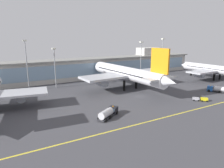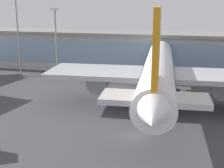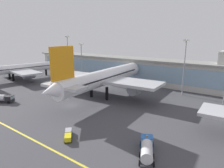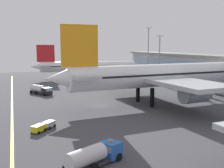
{
  "view_description": "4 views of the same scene",
  "coord_description": "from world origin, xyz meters",
  "px_view_note": "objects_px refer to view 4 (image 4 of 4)",
  "views": [
    {
      "loc": [
        -50.76,
        -64.76,
        24.59
      ],
      "look_at": [
        -7.97,
        11.88,
        3.97
      ],
      "focal_mm": 31.58,
      "sensor_mm": 36.0,
      "label": 1
    },
    {
      "loc": [
        7.72,
        -46.07,
        21.23
      ],
      "look_at": [
        -5.52,
        6.41,
        6.86
      ],
      "focal_mm": 49.47,
      "sensor_mm": 36.0,
      "label": 2
    },
    {
      "loc": [
        50.87,
        -45.06,
        23.4
      ],
      "look_at": [
        9.28,
        10.79,
        6.93
      ],
      "focal_mm": 32.21,
      "sensor_mm": 36.0,
      "label": 3
    },
    {
      "loc": [
        68.22,
        -21.29,
        15.8
      ],
      "look_at": [
        -4.82,
        4.97,
        4.96
      ],
      "focal_mm": 44.32,
      "sensor_mm": 36.0,
      "label": 4
    }
  ],
  "objects_px": {
    "airliner_near_left": "(88,67)",
    "baggage_tug_near": "(43,126)",
    "fuel_tanker_truck": "(41,90)",
    "apron_light_mast_centre": "(148,46)",
    "airliner_near_right": "(156,76)",
    "apron_light_mast_far_east": "(160,52)",
    "service_truck_far": "(95,155)"
  },
  "relations": [
    {
      "from": "airliner_near_left",
      "to": "fuel_tanker_truck",
      "type": "distance_m",
      "value": 42.78
    },
    {
      "from": "airliner_near_left",
      "to": "apron_light_mast_far_east",
      "type": "distance_m",
      "value": 37.22
    },
    {
      "from": "fuel_tanker_truck",
      "to": "apron_light_mast_far_east",
      "type": "relative_size",
      "value": 0.45
    },
    {
      "from": "service_truck_far",
      "to": "apron_light_mast_far_east",
      "type": "bearing_deg",
      "value": 27.59
    },
    {
      "from": "apron_light_mast_centre",
      "to": "apron_light_mast_far_east",
      "type": "distance_m",
      "value": 12.82
    },
    {
      "from": "airliner_near_left",
      "to": "airliner_near_right",
      "type": "distance_m",
      "value": 59.75
    },
    {
      "from": "baggage_tug_near",
      "to": "apron_light_mast_centre",
      "type": "height_order",
      "value": "apron_light_mast_centre"
    },
    {
      "from": "apron_light_mast_far_east",
      "to": "service_truck_far",
      "type": "bearing_deg",
      "value": -35.48
    },
    {
      "from": "airliner_near_left",
      "to": "apron_light_mast_centre",
      "type": "xyz_separation_m",
      "value": [
        16.83,
        23.03,
        9.68
      ]
    },
    {
      "from": "airliner_near_left",
      "to": "baggage_tug_near",
      "type": "bearing_deg",
      "value": -101.8
    },
    {
      "from": "baggage_tug_near",
      "to": "apron_light_mast_far_east",
      "type": "xyz_separation_m",
      "value": [
        -44.98,
        49.78,
        12.57
      ]
    },
    {
      "from": "airliner_near_right",
      "to": "service_truck_far",
      "type": "bearing_deg",
      "value": -133.9
    },
    {
      "from": "airliner_near_right",
      "to": "apron_light_mast_centre",
      "type": "distance_m",
      "value": 47.64
    },
    {
      "from": "baggage_tug_near",
      "to": "apron_light_mast_centre",
      "type": "bearing_deg",
      "value": -178.19
    },
    {
      "from": "apron_light_mast_far_east",
      "to": "airliner_near_left",
      "type": "bearing_deg",
      "value": -143.72
    },
    {
      "from": "airliner_near_left",
      "to": "baggage_tug_near",
      "type": "relative_size",
      "value": 10.2
    },
    {
      "from": "fuel_tanker_truck",
      "to": "airliner_near_left",
      "type": "bearing_deg",
      "value": 112.96
    },
    {
      "from": "fuel_tanker_truck",
      "to": "service_truck_far",
      "type": "distance_m",
      "value": 57.8
    },
    {
      "from": "airliner_near_right",
      "to": "fuel_tanker_truck",
      "type": "xyz_separation_m",
      "value": [
        -24.97,
        -28.37,
        -6.06
      ]
    },
    {
      "from": "fuel_tanker_truck",
      "to": "baggage_tug_near",
      "type": "xyz_separation_m",
      "value": [
        39.72,
        -3.5,
        -0.72
      ]
    },
    {
      "from": "fuel_tanker_truck",
      "to": "baggage_tug_near",
      "type": "bearing_deg",
      "value": -36.58
    },
    {
      "from": "apron_light_mast_centre",
      "to": "apron_light_mast_far_east",
      "type": "height_order",
      "value": "apron_light_mast_centre"
    },
    {
      "from": "airliner_near_right",
      "to": "airliner_near_left",
      "type": "bearing_deg",
      "value": 89.07
    },
    {
      "from": "service_truck_far",
      "to": "apron_light_mast_far_east",
      "type": "relative_size",
      "value": 0.46
    },
    {
      "from": "airliner_near_left",
      "to": "service_truck_far",
      "type": "height_order",
      "value": "airliner_near_left"
    },
    {
      "from": "apron_light_mast_centre",
      "to": "apron_light_mast_far_east",
      "type": "bearing_deg",
      "value": -6.66
    },
    {
      "from": "apron_light_mast_far_east",
      "to": "airliner_near_right",
      "type": "bearing_deg",
      "value": -30.65
    },
    {
      "from": "apron_light_mast_far_east",
      "to": "apron_light_mast_centre",
      "type": "bearing_deg",
      "value": 173.34
    },
    {
      "from": "baggage_tug_near",
      "to": "apron_light_mast_far_east",
      "type": "distance_m",
      "value": 68.26
    },
    {
      "from": "apron_light_mast_far_east",
      "to": "fuel_tanker_truck",
      "type": "bearing_deg",
      "value": -83.51
    },
    {
      "from": "fuel_tanker_truck",
      "to": "apron_light_mast_far_east",
      "type": "height_order",
      "value": "apron_light_mast_far_east"
    },
    {
      "from": "airliner_near_right",
      "to": "fuel_tanker_truck",
      "type": "height_order",
      "value": "airliner_near_right"
    }
  ]
}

